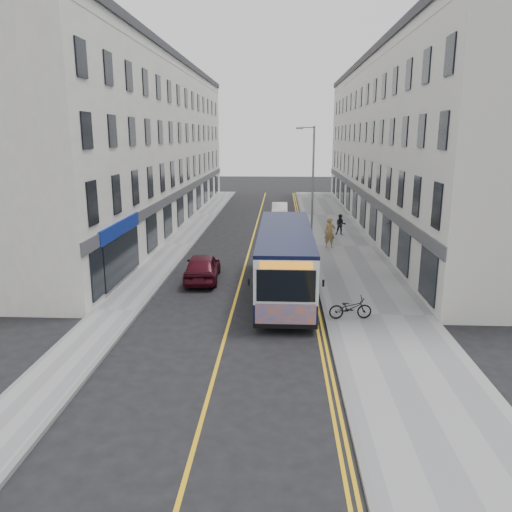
# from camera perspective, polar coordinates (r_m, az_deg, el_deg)

# --- Properties ---
(ground) EXTENTS (140.00, 140.00, 0.00)m
(ground) POSITION_cam_1_polar(r_m,az_deg,el_deg) (22.52, -2.53, -5.59)
(ground) COLOR black
(ground) RESTS_ON ground
(pavement_east) EXTENTS (4.50, 64.00, 0.12)m
(pavement_east) POSITION_cam_1_polar(r_m,az_deg,el_deg) (34.22, 9.87, 1.07)
(pavement_east) COLOR gray
(pavement_east) RESTS_ON ground
(pavement_west) EXTENTS (2.00, 64.00, 0.12)m
(pavement_west) POSITION_cam_1_polar(r_m,az_deg,el_deg) (34.69, -8.91, 1.28)
(pavement_west) COLOR gray
(pavement_west) RESTS_ON ground
(kerb_east) EXTENTS (0.18, 64.00, 0.13)m
(kerb_east) POSITION_cam_1_polar(r_m,az_deg,el_deg) (34.02, 6.10, 1.13)
(kerb_east) COLOR slate
(kerb_east) RESTS_ON ground
(kerb_west) EXTENTS (0.18, 64.00, 0.13)m
(kerb_west) POSITION_cam_1_polar(r_m,az_deg,el_deg) (34.50, -7.28, 1.27)
(kerb_west) COLOR slate
(kerb_west) RESTS_ON ground
(road_centre_line) EXTENTS (0.12, 64.00, 0.01)m
(road_centre_line) POSITION_cam_1_polar(r_m,az_deg,el_deg) (34.04, -0.64, 1.11)
(road_centre_line) COLOR gold
(road_centre_line) RESTS_ON ground
(road_dbl_yellow_inner) EXTENTS (0.10, 64.00, 0.01)m
(road_dbl_yellow_inner) POSITION_cam_1_polar(r_m,az_deg,el_deg) (34.01, 5.34, 1.04)
(road_dbl_yellow_inner) COLOR gold
(road_dbl_yellow_inner) RESTS_ON ground
(road_dbl_yellow_outer) EXTENTS (0.10, 64.00, 0.01)m
(road_dbl_yellow_outer) POSITION_cam_1_polar(r_m,az_deg,el_deg) (34.02, 5.68, 1.03)
(road_dbl_yellow_outer) COLOR gold
(road_dbl_yellow_outer) RESTS_ON ground
(terrace_east) EXTENTS (6.00, 46.00, 13.00)m
(terrace_east) POSITION_cam_1_polar(r_m,az_deg,el_deg) (43.20, 15.88, 11.98)
(terrace_east) COLOR silver
(terrace_east) RESTS_ON ground
(terrace_west) EXTENTS (6.00, 46.00, 13.00)m
(terrace_west) POSITION_cam_1_polar(r_m,az_deg,el_deg) (43.58, -12.07, 12.21)
(terrace_west) COLOR white
(terrace_west) RESTS_ON ground
(streetlamp) EXTENTS (1.32, 0.18, 8.00)m
(streetlamp) POSITION_cam_1_polar(r_m,az_deg,el_deg) (35.34, 6.39, 8.68)
(streetlamp) COLOR gray
(streetlamp) RESTS_ON ground
(city_bus) EXTENTS (2.52, 10.77, 3.13)m
(city_bus) POSITION_cam_1_polar(r_m,az_deg,el_deg) (23.75, 3.34, -0.26)
(city_bus) COLOR black
(city_bus) RESTS_ON ground
(bicycle) EXTENTS (1.80, 0.79, 0.92)m
(bicycle) POSITION_cam_1_polar(r_m,az_deg,el_deg) (20.76, 10.73, -5.84)
(bicycle) COLOR black
(bicycle) RESTS_ON pavement_east
(pedestrian_near) EXTENTS (0.75, 0.52, 1.98)m
(pedestrian_near) POSITION_cam_1_polar(r_m,az_deg,el_deg) (33.32, 8.43, 2.63)
(pedestrian_near) COLOR olive
(pedestrian_near) RESTS_ON pavement_east
(pedestrian_far) EXTENTS (0.79, 0.64, 1.55)m
(pedestrian_far) POSITION_cam_1_polar(r_m,az_deg,el_deg) (37.83, 9.64, 3.57)
(pedestrian_far) COLOR black
(pedestrian_far) RESTS_ON pavement_east
(car_white) EXTENTS (1.41, 4.03, 1.33)m
(car_white) POSITION_cam_1_polar(r_m,az_deg,el_deg) (46.01, 2.72, 5.25)
(car_white) COLOR silver
(car_white) RESTS_ON ground
(car_maroon) EXTENTS (1.95, 4.36, 1.45)m
(car_maroon) POSITION_cam_1_polar(r_m,az_deg,el_deg) (26.11, -6.14, -1.26)
(car_maroon) COLOR #440B18
(car_maroon) RESTS_ON ground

